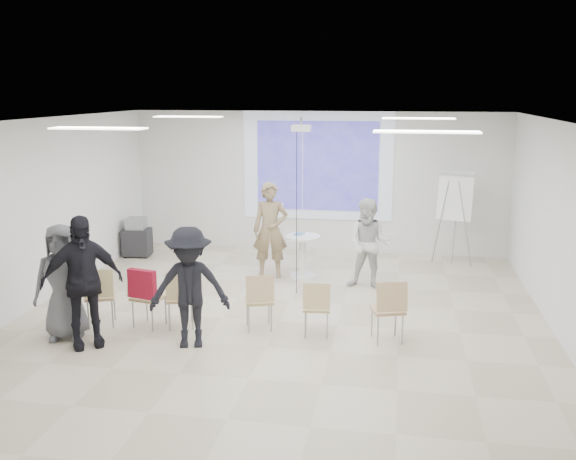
% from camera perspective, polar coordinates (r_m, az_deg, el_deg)
% --- Properties ---
extents(floor, '(8.00, 9.00, 0.10)m').
position_cam_1_polar(floor, '(9.84, -0.80, -8.41)').
color(floor, beige).
rests_on(floor, ground).
extents(ceiling, '(8.00, 9.00, 0.10)m').
position_cam_1_polar(ceiling, '(9.20, -0.86, 9.94)').
color(ceiling, white).
rests_on(ceiling, wall_back).
extents(wall_back, '(8.00, 0.10, 3.00)m').
position_cam_1_polar(wall_back, '(13.83, 2.65, 4.30)').
color(wall_back, silver).
rests_on(wall_back, floor).
extents(wall_left, '(0.10, 9.00, 3.00)m').
position_cam_1_polar(wall_left, '(10.89, -22.29, 1.17)').
color(wall_left, silver).
rests_on(wall_left, floor).
extents(wall_right, '(0.10, 9.00, 3.00)m').
position_cam_1_polar(wall_right, '(9.54, 23.84, -0.44)').
color(wall_right, silver).
rests_on(wall_right, floor).
extents(projection_halo, '(3.20, 0.01, 2.30)m').
position_cam_1_polar(projection_halo, '(13.72, 2.63, 5.71)').
color(projection_halo, silver).
rests_on(projection_halo, wall_back).
extents(projection_image, '(2.60, 0.01, 1.90)m').
position_cam_1_polar(projection_image, '(13.71, 2.62, 5.70)').
color(projection_image, '#3732AD').
rests_on(projection_image, wall_back).
extents(pedestal_table, '(0.79, 0.79, 0.82)m').
position_cam_1_polar(pedestal_table, '(11.93, 1.30, -2.11)').
color(pedestal_table, white).
rests_on(pedestal_table, floor).
extents(player_left, '(0.81, 0.61, 2.02)m').
position_cam_1_polar(player_left, '(11.86, -1.57, 0.54)').
color(player_left, '#8F7857').
rests_on(player_left, floor).
extents(player_right, '(0.96, 0.82, 1.78)m').
position_cam_1_polar(player_right, '(11.26, 7.22, -0.83)').
color(player_right, silver).
rests_on(player_right, floor).
extents(controller_left, '(0.05, 0.11, 0.04)m').
position_cam_1_polar(controller_left, '(12.00, -0.51, 2.26)').
color(controller_left, white).
rests_on(controller_left, player_left).
extents(controller_right, '(0.06, 0.12, 0.04)m').
position_cam_1_polar(controller_right, '(11.44, 6.42, 1.00)').
color(controller_right, silver).
rests_on(controller_right, player_right).
extents(chair_far_left, '(0.55, 0.57, 0.91)m').
position_cam_1_polar(chair_far_left, '(9.83, -16.38, -5.33)').
color(chair_far_left, tan).
rests_on(chair_far_left, floor).
extents(chair_left_mid, '(0.51, 0.54, 0.89)m').
position_cam_1_polar(chair_left_mid, '(9.63, -12.56, -5.54)').
color(chair_left_mid, tan).
rests_on(chair_left_mid, floor).
extents(chair_left_inner, '(0.54, 0.56, 0.88)m').
position_cam_1_polar(chair_left_inner, '(9.52, -9.56, -5.67)').
color(chair_left_inner, tan).
rests_on(chair_left_inner, floor).
extents(chair_center, '(0.51, 0.53, 0.86)m').
position_cam_1_polar(chair_center, '(9.32, -2.56, -5.97)').
color(chair_center, tan).
rests_on(chair_center, floor).
extents(chair_right_inner, '(0.42, 0.45, 0.82)m').
position_cam_1_polar(chair_right_inner, '(9.09, 2.55, -6.61)').
color(chair_right_inner, tan).
rests_on(chair_right_inner, floor).
extents(chair_right_far, '(0.54, 0.56, 0.91)m').
position_cam_1_polar(chair_right_far, '(8.96, 8.98, -6.68)').
color(chair_right_far, tan).
rests_on(chair_right_far, floor).
extents(red_jacket, '(0.45, 0.20, 0.42)m').
position_cam_1_polar(red_jacket, '(9.44, -12.84, -4.70)').
color(red_jacket, '#A31429').
rests_on(red_jacket, chair_left_mid).
extents(laptop, '(0.39, 0.34, 0.03)m').
position_cam_1_polar(laptop, '(9.62, -9.53, -5.77)').
color(laptop, black).
rests_on(laptop, chair_left_inner).
extents(audience_left, '(1.42, 1.30, 2.09)m').
position_cam_1_polar(audience_left, '(9.05, -17.89, -3.58)').
color(audience_left, black).
rests_on(audience_left, floor).
extents(audience_mid, '(1.35, 0.94, 1.89)m').
position_cam_1_polar(audience_mid, '(8.73, -8.78, -4.37)').
color(audience_mid, black).
rests_on(audience_mid, floor).
extents(audience_outer, '(1.02, 0.80, 1.84)m').
position_cam_1_polar(audience_outer, '(9.46, -19.40, -3.80)').
color(audience_outer, slate).
rests_on(audience_outer, floor).
extents(flipchart_easel, '(0.78, 0.61, 1.86)m').
position_cam_1_polar(flipchart_easel, '(13.00, 14.64, 2.83)').
color(flipchart_easel, gray).
rests_on(flipchart_easel, floor).
extents(av_cart, '(0.59, 0.49, 0.83)m').
position_cam_1_polar(av_cart, '(13.83, -13.27, -0.74)').
color(av_cart, black).
rests_on(av_cart, floor).
extents(ceiling_projector, '(0.30, 0.25, 3.00)m').
position_cam_1_polar(ceiling_projector, '(10.68, 1.17, 8.33)').
color(ceiling_projector, white).
rests_on(ceiling_projector, ceiling).
extents(fluor_panel_nw, '(1.20, 0.30, 0.02)m').
position_cam_1_polar(fluor_panel_nw, '(11.65, -8.86, 9.92)').
color(fluor_panel_nw, white).
rests_on(fluor_panel_nw, ceiling).
extents(fluor_panel_ne, '(1.20, 0.30, 0.02)m').
position_cam_1_polar(fluor_panel_ne, '(11.05, 11.51, 9.69)').
color(fluor_panel_ne, white).
rests_on(fluor_panel_ne, ceiling).
extents(fluor_panel_sw, '(1.20, 0.30, 0.02)m').
position_cam_1_polar(fluor_panel_sw, '(8.41, -16.50, 8.66)').
color(fluor_panel_sw, white).
rests_on(fluor_panel_sw, ceiling).
extents(fluor_panel_se, '(1.20, 0.30, 0.02)m').
position_cam_1_polar(fluor_panel_se, '(7.56, 12.20, 8.53)').
color(fluor_panel_se, white).
rests_on(fluor_panel_se, ceiling).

